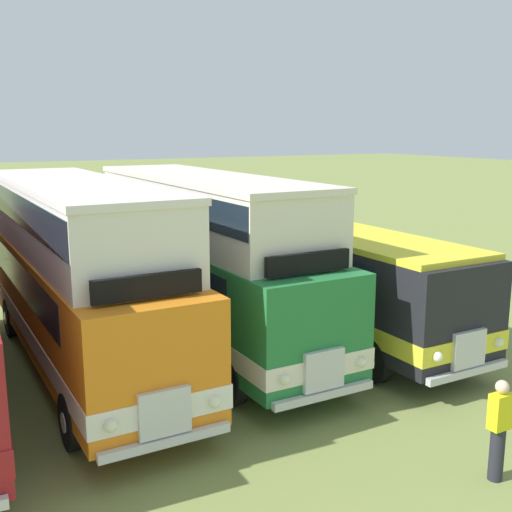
# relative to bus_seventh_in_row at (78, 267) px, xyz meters

# --- Properties ---
(bus_seventh_in_row) EXTENTS (2.74, 10.79, 4.49)m
(bus_seventh_in_row) POSITION_rel_bus_seventh_in_row_xyz_m (0.00, 0.00, 0.00)
(bus_seventh_in_row) COLOR orange
(bus_seventh_in_row) RESTS_ON ground
(bus_eighth_in_row) EXTENTS (2.72, 10.66, 4.49)m
(bus_eighth_in_row) POSITION_rel_bus_seventh_in_row_xyz_m (3.35, 0.23, -0.00)
(bus_eighth_in_row) COLOR #237538
(bus_eighth_in_row) RESTS_ON ground
(bus_ninth_in_row) EXTENTS (2.72, 10.49, 2.99)m
(bus_ninth_in_row) POSITION_rel_bus_seventh_in_row_xyz_m (6.70, -0.43, -0.72)
(bus_ninth_in_row) COLOR black
(bus_ninth_in_row) RESTS_ON ground
(marshal_person) EXTENTS (0.36, 0.24, 1.73)m
(marshal_person) POSITION_rel_bus_seventh_in_row_xyz_m (4.78, -8.16, -1.58)
(marshal_person) COLOR #23232D
(marshal_person) RESTS_ON ground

